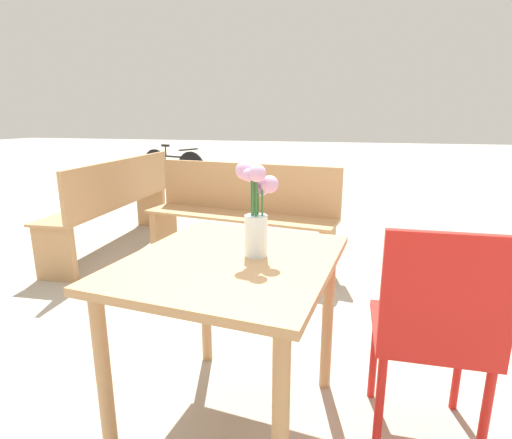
{
  "coord_description": "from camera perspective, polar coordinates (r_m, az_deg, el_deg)",
  "views": [
    {
      "loc": [
        0.44,
        -1.31,
        1.21
      ],
      "look_at": [
        0.08,
        0.04,
        0.85
      ],
      "focal_mm": 28.0,
      "sensor_mm": 36.0,
      "label": 1
    }
  ],
  "objects": [
    {
      "name": "flower_vase",
      "position": [
        1.44,
        0.0,
        1.21
      ],
      "size": [
        0.15,
        0.13,
        0.35
      ],
      "color": "silver",
      "rests_on": "table_front"
    },
    {
      "name": "bench_middle",
      "position": [
        3.95,
        -19.11,
        2.69
      ],
      "size": [
        0.48,
        1.8,
        0.85
      ],
      "color": "tan",
      "rests_on": "ground_plane"
    },
    {
      "name": "bench_near",
      "position": [
        3.31,
        -2.01,
        1.18
      ],
      "size": [
        1.63,
        0.58,
        0.85
      ],
      "color": "tan",
      "rests_on": "ground_plane"
    },
    {
      "name": "bicycle",
      "position": [
        7.54,
        -11.78,
        7.34
      ],
      "size": [
        1.49,
        0.65,
        0.74
      ],
      "color": "black",
      "rests_on": "ground_plane"
    },
    {
      "name": "ground_plane",
      "position": [
        1.84,
        -3.2,
        -26.9
      ],
      "size": [
        40.0,
        40.0,
        0.0
      ],
      "primitive_type": "plane",
      "color": "#A39989"
    },
    {
      "name": "cafe_chair",
      "position": [
        1.57,
        24.13,
        -13.79
      ],
      "size": [
        0.41,
        0.41,
        0.87
      ],
      "color": "red",
      "rests_on": "ground_plane"
    },
    {
      "name": "table_front",
      "position": [
        1.51,
        -3.52,
        -9.42
      ],
      "size": [
        0.81,
        0.91,
        0.72
      ],
      "color": "tan",
      "rests_on": "ground_plane"
    }
  ]
}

